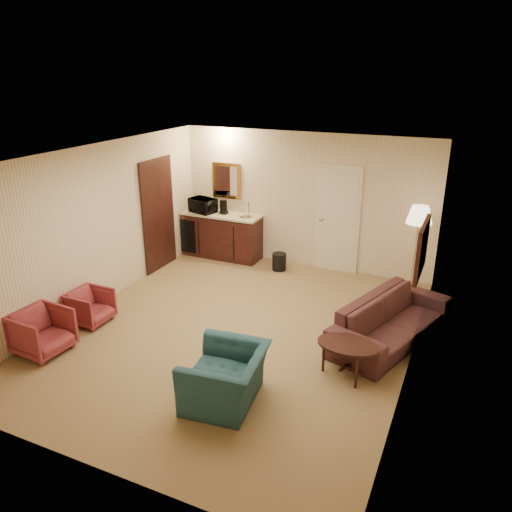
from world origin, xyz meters
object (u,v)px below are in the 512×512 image
Objects in this scene: sofa at (392,313)px; rose_chair_far at (42,330)px; rose_chair_near at (90,305)px; floor_lamp at (415,252)px; teal_armchair at (225,369)px; coffee_table at (347,359)px; coffee_maker at (224,207)px; wetbar_cabinet at (222,235)px; microwave at (203,204)px; waste_bin at (279,262)px.

sofa reaches higher than rose_chair_far.
floor_lamp is at bearing -54.62° from rose_chair_near.
teal_armchair is 1.62m from coffee_table.
floor_lamp reaches higher than rose_chair_far.
coffee_table is 4.72m from coffee_maker.
rose_chair_near is 5.34m from floor_lamp.
coffee_table is (3.95, 1.19, -0.12)m from rose_chair_far.
wetbar_cabinet is at bearing 80.74° from sofa.
floor_lamp reaches higher than microwave.
floor_lamp is at bearing 81.90° from coffee_table.
wetbar_cabinet is 5.98× the size of coffee_maker.
teal_armchair is at bearing -82.07° from coffee_maker.
wetbar_cabinet is 4.30m from sofa.
floor_lamp reaches higher than waste_bin.
wetbar_cabinet is 1.03× the size of floor_lamp.
rose_chair_far is at bearing -179.76° from rose_chair_near.
teal_armchair is at bearing -42.31° from microwave.
coffee_table is at bearing -23.64° from microwave.
sofa is at bearing 72.51° from coffee_table.
waste_bin is at bearing 177.39° from floor_lamp.
coffee_table is at bearing -62.63° from coffee_maker.
wetbar_cabinet is 0.60m from coffee_maker.
rose_chair_near is at bearing 3.90° from rose_chair_far.
sofa is at bearing -10.09° from microwave.
microwave reaches higher than rose_chair_far.
rose_chair_near reaches higher than coffee_table.
coffee_maker is at bearing -159.12° from teal_armchair.
teal_armchair reaches higher than rose_chair_far.
waste_bin is 0.64× the size of microwave.
sofa is (3.80, -2.02, -0.03)m from wetbar_cabinet.
wetbar_cabinet is 0.75× the size of sofa.
rose_chair_near is at bearing -176.39° from coffee_table.
coffee_maker is at bearing 80.24° from sofa.
sofa is 1.74m from floor_lamp.
coffee_table reaches higher than waste_bin.
coffee_maker reaches higher than wetbar_cabinet.
wetbar_cabinet is 4.67m from coffee_table.
sofa is at bearing -72.20° from rose_chair_near.
wetbar_cabinet is at bearing 137.77° from coffee_table.
rose_chair_far is 2.03× the size of waste_bin.
rose_chair_near is at bearing -144.87° from floor_lamp.
rose_chair_far is at bearing -96.60° from wetbar_cabinet.
teal_armchair is at bearing -84.59° from rose_chair_far.
rose_chair_far is at bearing -163.25° from coffee_table.
teal_armchair is 4.16m from waste_bin.
microwave is at bearing 2.63° from rose_chair_far.
floor_lamp is at bearing 11.40° from microwave.
rose_chair_far is at bearing -76.33° from microwave.
sofa is at bearing -91.68° from floor_lamp.
sofa is 4.14× the size of microwave.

